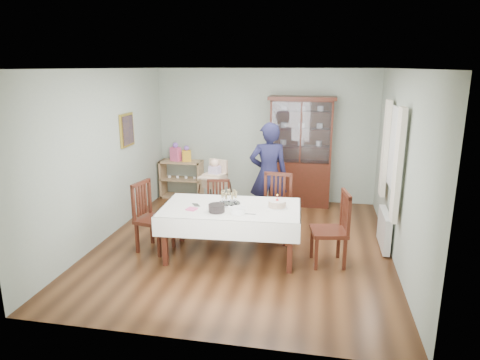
% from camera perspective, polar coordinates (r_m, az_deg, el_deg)
% --- Properties ---
extents(floor, '(5.00, 5.00, 0.00)m').
position_cam_1_polar(floor, '(6.84, 0.38, -8.62)').
color(floor, '#593319').
rests_on(floor, ground).
extents(room_shell, '(5.00, 5.00, 5.00)m').
position_cam_1_polar(room_shell, '(6.87, 1.21, 6.32)').
color(room_shell, '#9EAA99').
rests_on(room_shell, floor).
extents(dining_table, '(2.06, 1.26, 0.76)m').
position_cam_1_polar(dining_table, '(6.34, -1.20, -6.82)').
color(dining_table, '#421810').
rests_on(dining_table, floor).
extents(china_cabinet, '(1.30, 0.48, 2.18)m').
position_cam_1_polar(china_cabinet, '(8.59, 8.08, 3.97)').
color(china_cabinet, '#421810').
rests_on(china_cabinet, floor).
extents(sideboard, '(0.90, 0.38, 0.80)m').
position_cam_1_polar(sideboard, '(9.22, -7.78, 0.13)').
color(sideboard, tan).
rests_on(sideboard, floor).
extents(picture_frame, '(0.04, 0.48, 0.58)m').
position_cam_1_polar(picture_frame, '(7.81, -14.84, 6.46)').
color(picture_frame, gold).
rests_on(picture_frame, room_shell).
extents(window, '(0.04, 1.02, 1.22)m').
position_cam_1_polar(window, '(6.67, 20.07, 3.80)').
color(window, white).
rests_on(window, room_shell).
extents(curtain_left, '(0.07, 0.30, 1.55)m').
position_cam_1_polar(curtain_left, '(6.08, 20.31, 1.81)').
color(curtain_left, silver).
rests_on(curtain_left, room_shell).
extents(curtain_right, '(0.07, 0.30, 1.55)m').
position_cam_1_polar(curtain_right, '(7.28, 18.79, 3.98)').
color(curtain_right, silver).
rests_on(curtain_right, room_shell).
extents(radiator, '(0.10, 0.80, 0.55)m').
position_cam_1_polar(radiator, '(6.99, 18.67, -6.27)').
color(radiator, white).
rests_on(radiator, floor).
extents(chair_far_left, '(0.47, 0.47, 0.89)m').
position_cam_1_polar(chair_far_left, '(7.21, -2.91, -5.09)').
color(chair_far_left, '#421810').
rests_on(chair_far_left, floor).
extents(chair_far_right, '(0.52, 0.52, 1.07)m').
position_cam_1_polar(chair_far_right, '(6.95, 4.68, -5.43)').
color(chair_far_right, '#421810').
rests_on(chair_far_right, floor).
extents(chair_end_left, '(0.57, 0.57, 1.06)m').
position_cam_1_polar(chair_end_left, '(6.68, -11.40, -6.59)').
color(chair_end_left, '#421810').
rests_on(chair_end_left, floor).
extents(chair_end_right, '(0.56, 0.56, 1.06)m').
position_cam_1_polar(chair_end_right, '(6.23, 11.84, -8.21)').
color(chair_end_right, '#421810').
rests_on(chair_end_right, floor).
extents(woman, '(0.75, 0.59, 1.82)m').
position_cam_1_polar(woman, '(7.45, 3.80, 0.75)').
color(woman, black).
rests_on(woman, floor).
extents(high_chair, '(0.62, 0.62, 1.11)m').
position_cam_1_polar(high_chair, '(7.94, -3.33, -1.94)').
color(high_chair, black).
rests_on(high_chair, floor).
extents(champagne_tray, '(0.33, 0.33, 0.20)m').
position_cam_1_polar(champagne_tray, '(6.31, -1.47, -2.73)').
color(champagne_tray, silver).
rests_on(champagne_tray, dining_table).
extents(birthday_cake, '(0.29, 0.29, 0.20)m').
position_cam_1_polar(birthday_cake, '(6.17, 4.97, -3.24)').
color(birthday_cake, white).
rests_on(birthday_cake, dining_table).
extents(plate_stack_dark, '(0.29, 0.29, 0.11)m').
position_cam_1_polar(plate_stack_dark, '(5.99, -3.13, -3.76)').
color(plate_stack_dark, black).
rests_on(plate_stack_dark, dining_table).
extents(plate_stack_white, '(0.26, 0.26, 0.09)m').
position_cam_1_polar(plate_stack_white, '(5.92, -0.29, -4.08)').
color(plate_stack_white, white).
rests_on(plate_stack_white, dining_table).
extents(napkin_stack, '(0.16, 0.16, 0.02)m').
position_cam_1_polar(napkin_stack, '(6.12, -6.46, -3.86)').
color(napkin_stack, '#E05286').
rests_on(napkin_stack, dining_table).
extents(cutlery, '(0.18, 0.19, 0.01)m').
position_cam_1_polar(cutlery, '(6.31, -6.19, -3.31)').
color(cutlery, silver).
rests_on(cutlery, dining_table).
extents(cake_knife, '(0.26, 0.03, 0.01)m').
position_cam_1_polar(cake_knife, '(5.90, 0.84, -4.52)').
color(cake_knife, silver).
rests_on(cake_knife, dining_table).
extents(gift_bag_pink, '(0.25, 0.21, 0.39)m').
position_cam_1_polar(gift_bag_pink, '(9.11, -8.58, 3.62)').
color(gift_bag_pink, '#E05286').
rests_on(gift_bag_pink, sideboard).
extents(gift_bag_orange, '(0.21, 0.18, 0.33)m').
position_cam_1_polar(gift_bag_orange, '(9.04, -7.13, 3.42)').
color(gift_bag_orange, gold).
rests_on(gift_bag_orange, sideboard).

